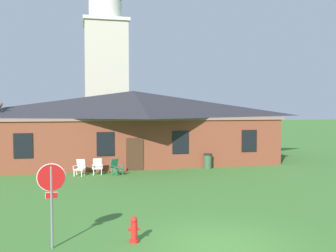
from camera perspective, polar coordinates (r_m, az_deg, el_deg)
ground_plane at (r=11.66m, az=7.87°, el=-17.57°), size 200.00×200.00×0.00m
brick_building at (r=29.19m, az=-5.28°, el=0.19°), size 20.33×10.40×5.32m
dome_tower at (r=45.18m, az=-9.39°, el=9.19°), size 5.18×5.18×19.80m
stop_sign at (r=11.41m, az=-17.23°, el=-9.03°), size 0.81×0.08×2.46m
lawn_chair_by_porch at (r=23.15m, az=-13.18°, el=-6.08°), size 0.77×0.82×0.96m
lawn_chair_near_door at (r=23.34m, az=-10.63°, el=-5.98°), size 0.66×0.69×0.96m
lawn_chair_left_end at (r=22.93m, az=-7.86°, el=-6.11°), size 0.84×0.87×0.96m
fire_hydrant at (r=11.78m, az=-5.16°, el=-15.40°), size 0.36×0.28×0.79m
trash_bin at (r=25.22m, az=6.04°, el=-5.29°), size 0.56×0.56×0.98m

